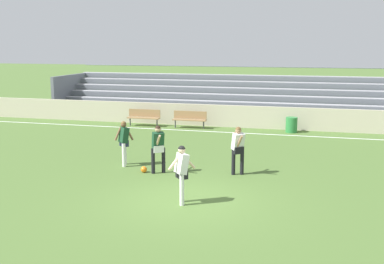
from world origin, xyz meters
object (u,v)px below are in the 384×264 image
at_px(bench_near_bin, 190,118).
at_px(soccer_ball, 144,169).
at_px(player_white_wide_left, 238,146).
at_px(player_dark_deep_cover, 158,145).
at_px(bleacher_stand, 218,96).
at_px(bench_centre_sideline, 144,116).
at_px(player_dark_on_ball, 124,139).
at_px(trash_bin, 291,125).
at_px(player_white_dropping_back, 182,169).

bearing_deg(bench_near_bin, soccer_ball, -85.44).
bearing_deg(bench_near_bin, player_white_wide_left, -64.63).
bearing_deg(player_dark_deep_cover, bleacher_stand, 92.20).
distance_m(bench_centre_sideline, player_dark_on_ball, 8.43).
distance_m(trash_bin, player_dark_deep_cover, 9.81).
bearing_deg(player_dark_deep_cover, player_white_dropping_back, -59.61).
height_order(bleacher_stand, bench_near_bin, bleacher_stand).
bearing_deg(trash_bin, bleacher_stand, 139.26).
distance_m(trash_bin, soccer_ball, 10.08).
bearing_deg(soccer_ball, player_dark_deep_cover, 7.11).
distance_m(bench_near_bin, player_dark_deep_cover, 8.86).
xyz_separation_m(bench_near_bin, player_white_wide_left, (3.91, -8.25, 0.45)).
relative_size(bleacher_stand, player_dark_deep_cover, 11.99).
bearing_deg(player_dark_on_ball, bench_near_bin, 87.72).
xyz_separation_m(player_white_dropping_back, soccer_ball, (-2.17, 2.75, -0.88)).
bearing_deg(bench_near_bin, player_white_dropping_back, -76.08).
distance_m(player_dark_deep_cover, soccer_ball, 1.03).
distance_m(trash_bin, player_dark_on_ball, 10.00).
xyz_separation_m(bench_near_bin, player_dark_on_ball, (-0.32, -8.11, 0.44)).
relative_size(player_dark_on_ball, player_white_dropping_back, 0.99).
bearing_deg(trash_bin, bench_centre_sideline, -179.07).
xyz_separation_m(trash_bin, player_dark_deep_cover, (-4.09, -8.89, 0.61)).
relative_size(bleacher_stand, player_white_dropping_back, 12.02).
bearing_deg(bench_centre_sideline, player_dark_on_ball, -74.39).
bearing_deg(player_dark_on_ball, trash_bin, 55.66).
xyz_separation_m(player_dark_on_ball, player_white_dropping_back, (3.20, -3.47, 0.01)).
xyz_separation_m(player_dark_deep_cover, soccer_ball, (-0.51, -0.06, -0.89)).
bearing_deg(player_white_wide_left, player_dark_on_ball, 178.11).
distance_m(bench_near_bin, bench_centre_sideline, 2.59).
height_order(trash_bin, soccer_ball, trash_bin).
relative_size(bench_near_bin, bench_centre_sideline, 1.00).
bearing_deg(player_dark_deep_cover, player_white_wide_left, 10.81).
relative_size(player_white_dropping_back, soccer_ball, 7.59).
bearing_deg(bench_near_bin, player_dark_on_ball, -92.28).
distance_m(player_white_wide_left, soccer_ball, 3.38).
height_order(player_dark_deep_cover, player_white_wide_left, player_dark_deep_cover).
relative_size(player_white_dropping_back, player_white_wide_left, 1.00).
distance_m(trash_bin, player_white_wide_left, 8.52).
distance_m(bleacher_stand, bench_centre_sideline, 5.30).
distance_m(bench_centre_sideline, soccer_ball, 9.44).
bearing_deg(soccer_ball, bench_centre_sideline, 110.46).
distance_m(bench_near_bin, player_white_wide_left, 9.14).
height_order(bench_centre_sideline, player_white_wide_left, player_white_wide_left).
bearing_deg(bench_centre_sideline, bleacher_stand, 50.88).
relative_size(bench_centre_sideline, player_white_wide_left, 1.08).
bearing_deg(player_white_wide_left, bleacher_stand, 104.50).
relative_size(bench_centre_sideline, player_dark_deep_cover, 1.08).
bearing_deg(player_dark_on_ball, player_white_wide_left, -1.89).
xyz_separation_m(bench_centre_sideline, player_dark_deep_cover, (3.81, -8.77, 0.45)).
xyz_separation_m(bench_near_bin, trash_bin, (5.31, 0.13, -0.16)).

